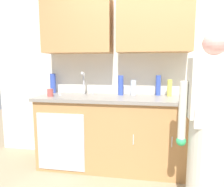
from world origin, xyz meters
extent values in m
cube|color=silver|center=(0.00, 1.05, 1.35)|extent=(4.80, 0.10, 2.70)
cube|color=#B27F4C|center=(-1.04, 0.83, 1.85)|extent=(0.91, 0.34, 0.70)
cube|color=#B27F4C|center=(-0.05, 0.83, 1.85)|extent=(0.91, 0.34, 0.70)
cube|color=#B27F4C|center=(-0.55, 0.70, 0.45)|extent=(1.90, 0.60, 0.90)
cube|color=#B7BABF|center=(-1.15, 0.39, 0.41)|extent=(0.60, 0.01, 0.72)
cylinder|color=silver|center=(-0.27, 0.39, 0.50)|extent=(0.01, 0.01, 0.12)
cylinder|color=silver|center=(0.16, 0.39, 0.50)|extent=(0.01, 0.01, 0.12)
cube|color=gray|center=(-0.55, 0.70, 0.92)|extent=(1.96, 0.66, 0.04)
cube|color=#B7BABF|center=(-0.94, 0.70, 0.92)|extent=(0.50, 0.36, 0.03)
cylinder|color=#B7BABF|center=(-0.98, 0.85, 1.09)|extent=(0.02, 0.02, 0.30)
sphere|color=#B7BABF|center=(-0.98, 0.79, 1.23)|extent=(0.04, 0.04, 0.04)
cylinder|color=#B7BABF|center=(-0.85, 0.85, 0.99)|extent=(0.02, 0.02, 0.10)
cylinder|color=beige|center=(0.42, -0.01, 0.44)|extent=(0.34, 0.34, 0.88)
cube|color=beige|center=(0.42, -0.01, 1.14)|extent=(0.38, 0.22, 0.52)
sphere|color=#E1A097|center=(0.42, -0.01, 1.52)|extent=(0.20, 0.20, 0.20)
cube|color=white|center=(0.42, -0.13, 0.90)|extent=(0.32, 0.04, 0.16)
cylinder|color=beige|center=(0.19, 0.01, 0.93)|extent=(0.07, 0.07, 0.55)
sphere|color=#33B266|center=(0.19, 0.01, 0.65)|extent=(0.09, 0.09, 0.09)
cylinder|color=#334CB2|center=(-0.47, 0.86, 1.07)|extent=(0.07, 0.07, 0.26)
cylinder|color=#D8D14C|center=(0.17, 0.85, 1.05)|extent=(0.06, 0.06, 0.22)
cylinder|color=silver|center=(-0.30, 0.89, 1.04)|extent=(0.08, 0.08, 0.20)
cylinder|color=#334CB2|center=(-1.47, 0.91, 1.08)|extent=(0.08, 0.08, 0.28)
cylinder|color=#334CB2|center=(0.03, 0.91, 1.07)|extent=(0.07, 0.07, 0.27)
cylinder|color=#B24C47|center=(-1.35, 0.58, 0.99)|extent=(0.08, 0.08, 0.10)
cube|color=silver|center=(-1.32, 0.78, 0.94)|extent=(0.14, 0.22, 0.01)
cube|color=#4CBF4C|center=(0.38, 0.56, 0.96)|extent=(0.11, 0.07, 0.03)
camera|label=1|loc=(-0.14, -1.85, 1.34)|focal=32.61mm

